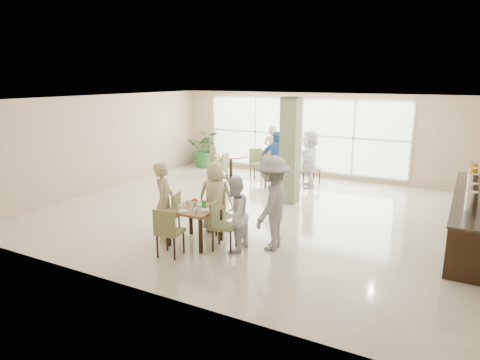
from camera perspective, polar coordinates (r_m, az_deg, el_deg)
The scene contains 20 objects.
ground at distance 10.77m, azimuth 2.12°, elevation -4.26°, with size 10.00×10.00×0.00m, color beige.
room_shell at distance 10.38m, azimuth 2.20°, elevation 4.73°, with size 10.00×10.00×10.00m.
window_bank at distance 14.68m, azimuth 8.23°, elevation 6.00°, with size 7.00×0.04×7.00m.
column at distance 11.35m, azimuth 6.71°, elevation 3.85°, with size 0.45×0.45×2.80m, color #747A55.
main_table at distance 8.64m, azimuth -6.00°, elevation -4.34°, with size 0.90×0.90×0.75m.
round_table_left at distance 14.38m, azimuth -1.22°, elevation 2.67°, with size 1.14×1.14×0.75m.
round_table_right at distance 13.54m, azimuth 5.60°, elevation 1.96°, with size 1.19×1.19×0.75m.
chairs_main_table at distance 8.71m, azimuth -6.18°, elevation -5.41°, with size 1.95×1.93×0.95m.
chairs_table_left at distance 14.38m, azimuth -1.12°, elevation 2.24°, with size 2.24×1.88×0.95m.
chairs_table_right at distance 13.61m, azimuth 6.04°, elevation 1.51°, with size 2.07×1.84×0.95m.
tabletop_clutter at distance 8.56m, azimuth -6.20°, elevation -3.39°, with size 0.69×0.73×0.21m.
buffet_counter at distance 10.08m, azimuth 28.29°, elevation -3.89°, with size 0.64×4.70×1.95m.
potted_plant at distance 16.04m, azimuth -4.58°, elevation 4.18°, with size 1.25×1.25×1.39m, color #255D27.
teen_left at distance 8.90m, azimuth -10.06°, elevation -2.84°, with size 0.59×0.39×1.63m, color tan.
teen_far at distance 9.32m, azimuth -3.30°, elevation -2.17°, with size 0.75×0.41×1.54m, color tan.
teen_right at distance 8.21m, azimuth -0.77°, elevation -4.62°, with size 0.71×0.56×1.47m, color white.
teen_standing at distance 8.29m, azimuth 4.31°, elevation -3.10°, with size 1.19×0.69×1.85m, color gray.
adult_a at distance 12.77m, azimuth 4.81°, elevation 2.61°, with size 1.03×0.59×1.76m, color #3D6CB8.
adult_b at distance 13.20m, azimuth 9.26°, elevation 2.80°, with size 1.62×0.70×1.74m, color white.
adult_standing at distance 14.51m, azimuth 4.33°, elevation 3.89°, with size 0.63×0.42×1.74m, color tan.
Camera 1 is at (4.55, -9.19, 3.29)m, focal length 32.00 mm.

